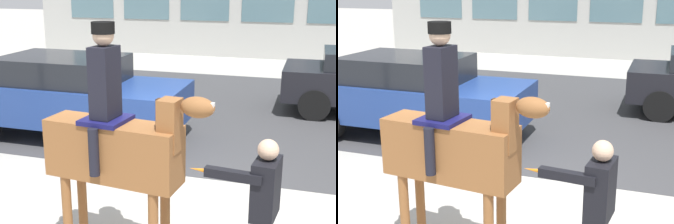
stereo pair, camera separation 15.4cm
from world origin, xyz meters
TOP-DOWN VIEW (x-y plane):
  - ground_plane at (0.00, 0.00)m, footprint 80.00×80.00m
  - road_surface at (0.00, 4.75)m, footprint 20.21×8.50m
  - mounted_horse_lead at (-0.05, -1.93)m, footprint 1.96×0.65m
  - pedestrian_bystander at (1.54, -2.11)m, footprint 0.86×0.43m
  - street_car_near_lane at (-2.76, 1.84)m, footprint 4.68×2.00m

SIDE VIEW (x-z plane):
  - ground_plane at x=0.00m, z-range 0.00..0.00m
  - road_surface at x=0.00m, z-range 0.00..0.01m
  - street_car_near_lane at x=-2.76m, z-range 0.05..1.67m
  - pedestrian_bystander at x=1.54m, z-range 0.15..1.79m
  - mounted_horse_lead at x=-0.05m, z-range 0.04..2.69m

